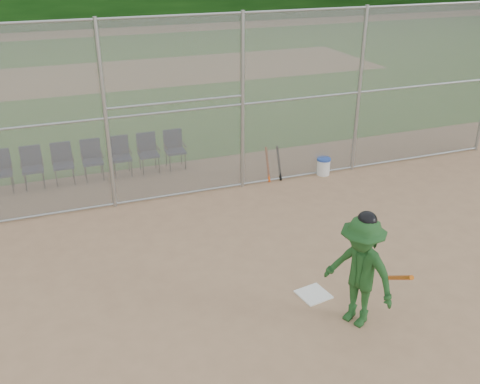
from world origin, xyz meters
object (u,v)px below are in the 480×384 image
object	(u,v)px
home_plate	(313,294)
water_cooler	(323,166)
chair_0	(1,172)
batter_at_plate	(360,271)

from	to	relation	value
home_plate	water_cooler	distance (m)	5.13
home_plate	chair_0	xyz separation A→B (m)	(-4.85, 6.16, 0.47)
water_cooler	batter_at_plate	bearing A→B (deg)	-113.79
home_plate	chair_0	distance (m)	7.85
home_plate	water_cooler	size ratio (longest dim) A/B	1.09
batter_at_plate	chair_0	size ratio (longest dim) A/B	1.94
chair_0	water_cooler	bearing A→B (deg)	-13.10
home_plate	batter_at_plate	bearing A→B (deg)	-71.26
home_plate	chair_0	size ratio (longest dim) A/B	0.49
batter_at_plate	home_plate	bearing A→B (deg)	108.74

